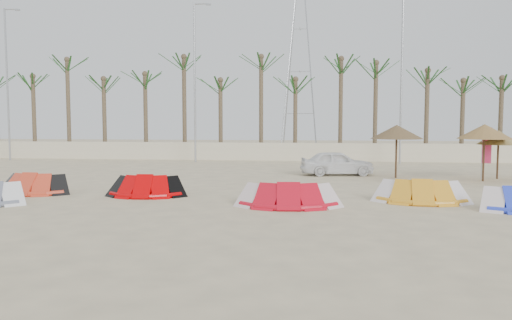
# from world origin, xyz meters

# --- Properties ---
(ground) EXTENTS (120.00, 120.00, 0.00)m
(ground) POSITION_xyz_m (0.00, 0.00, 0.00)
(ground) COLOR beige
(ground) RESTS_ON ground
(boundary_wall) EXTENTS (60.00, 0.30, 1.30)m
(boundary_wall) POSITION_xyz_m (0.00, 22.00, 0.65)
(boundary_wall) COLOR beige
(boundary_wall) RESTS_ON ground
(palm_line) EXTENTS (52.00, 4.00, 7.70)m
(palm_line) POSITION_xyz_m (0.67, 23.50, 6.44)
(palm_line) COLOR brown
(palm_line) RESTS_ON ground
(lamp_a) EXTENTS (1.25, 0.14, 11.00)m
(lamp_a) POSITION_xyz_m (-19.96, 20.00, 5.77)
(lamp_a) COLOR #A5A8AD
(lamp_a) RESTS_ON ground
(lamp_b) EXTENTS (1.25, 0.14, 11.00)m
(lamp_b) POSITION_xyz_m (-5.96, 20.00, 5.77)
(lamp_b) COLOR #A5A8AD
(lamp_b) RESTS_ON ground
(lamp_c) EXTENTS (1.25, 0.14, 11.00)m
(lamp_c) POSITION_xyz_m (8.04, 20.00, 5.77)
(lamp_c) COLOR #A5A8AD
(lamp_c) RESTS_ON ground
(pylon) EXTENTS (3.00, 3.00, 14.00)m
(pylon) POSITION_xyz_m (1.00, 28.00, 0.00)
(pylon) COLOR #A5A8AD
(pylon) RESTS_ON ground
(kite_red_left) EXTENTS (3.05, 1.63, 0.90)m
(kite_red_left) POSITION_xyz_m (-8.75, 4.52, 0.42)
(kite_red_left) COLOR red
(kite_red_left) RESTS_ON ground
(kite_red_mid) EXTENTS (3.05, 1.68, 0.90)m
(kite_red_mid) POSITION_xyz_m (-4.03, 4.41, 0.42)
(kite_red_mid) COLOR #CC0002
(kite_red_mid) RESTS_ON ground
(kite_red_right) EXTENTS (3.50, 1.71, 0.90)m
(kite_red_right) POSITION_xyz_m (1.53, 2.79, 0.42)
(kite_red_right) COLOR red
(kite_red_right) RESTS_ON ground
(kite_orange) EXTENTS (3.34, 1.77, 0.90)m
(kite_orange) POSITION_xyz_m (6.17, 4.21, 0.42)
(kite_orange) COLOR orange
(kite_orange) RESTS_ON ground
(parasol_left) EXTENTS (2.63, 2.63, 2.70)m
(parasol_left) POSITION_xyz_m (6.47, 11.63, 2.34)
(parasol_left) COLOR #4C331E
(parasol_left) RESTS_ON ground
(parasol_mid) EXTENTS (2.52, 2.52, 2.74)m
(parasol_mid) POSITION_xyz_m (10.41, 10.73, 2.39)
(parasol_mid) COLOR #4C331E
(parasol_mid) RESTS_ON ground
(parasol_right) EXTENTS (2.05, 2.05, 2.43)m
(parasol_right) POSITION_xyz_m (11.45, 11.86, 2.07)
(parasol_right) COLOR #4C331E
(parasol_right) RESTS_ON ground
(flag_pink) EXTENTS (0.44, 0.19, 2.73)m
(flag_pink) POSITION_xyz_m (10.78, 11.64, 1.62)
(flag_pink) COLOR #A5A8AD
(flag_pink) RESTS_ON ground
(car) EXTENTS (4.05, 2.15, 1.31)m
(car) POSITION_xyz_m (3.55, 12.63, 0.66)
(car) COLOR white
(car) RESTS_ON ground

